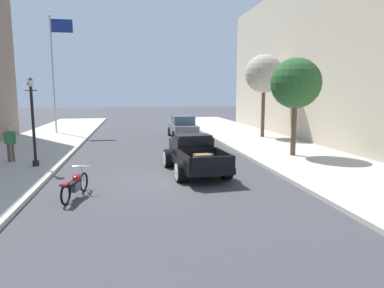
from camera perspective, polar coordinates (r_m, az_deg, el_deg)
name	(u,v)px	position (r m, az deg, el deg)	size (l,w,h in m)	color
ground_plane	(167,180)	(13.44, -4.17, -5.94)	(140.00, 140.00, 0.00)	#3D3D42
sidewalk_right	(338,171)	(15.84, 22.99, -4.11)	(5.50, 64.00, 0.15)	#B7B2A8
building_right_storefront	(376,61)	(28.54, 28.09, 11.97)	(12.00, 28.00, 11.13)	beige
hotrod_truck_black	(194,154)	(14.68, 0.25, -1.68)	(2.42, 5.03, 1.58)	black
motorcycle_parked	(75,184)	(11.68, -18.77, -6.36)	(0.74, 2.08, 0.93)	black
car_background_grey	(183,127)	(25.92, -1.57, 2.77)	(1.92, 4.32, 1.65)	slate
pedestrian_sidewalk_left	(10,142)	(18.11, -27.86, 0.33)	(0.53, 0.22, 1.65)	brown
street_lamp_near	(33,115)	(16.41, -24.86, 4.35)	(0.50, 0.32, 3.85)	black
flagpole	(55,62)	(29.89, -21.65, 12.55)	(1.74, 0.16, 9.16)	#B2B2B7
street_tree_nearest	(296,84)	(18.31, 16.77, 9.53)	(2.53, 2.53, 4.94)	brown
street_tree_second	(264,74)	(25.62, 11.84, 11.23)	(2.72, 2.72, 5.90)	brown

